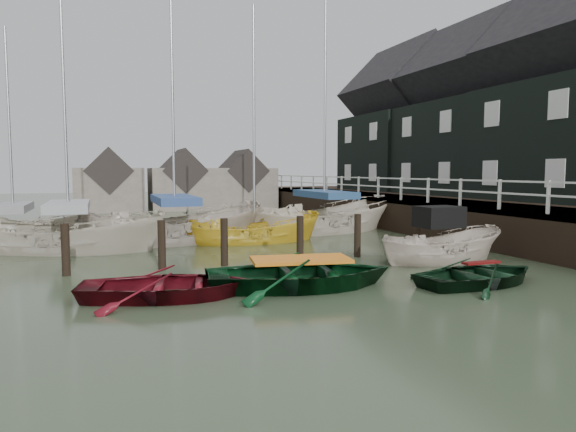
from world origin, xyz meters
name	(u,v)px	position (x,y,z in m)	size (l,w,h in m)	color
ground	(299,283)	(0.00, 0.00, 0.00)	(120.00, 120.00, 0.00)	#2F3B26
pier	(404,213)	(9.48, 10.00, 0.71)	(3.04, 32.00, 2.70)	black
land_strip	(493,224)	(15.00, 10.00, 0.00)	(14.00, 38.00, 1.50)	black
quay_houses	(516,113)	(14.99, 8.66, 5.68)	(6.52, 28.14, 10.01)	black
mooring_pilings	(227,249)	(-1.11, 3.00, 0.50)	(13.72, 0.22, 1.80)	black
far_sheds	(179,184)	(0.83, 26.00, 1.86)	(14.00, 4.08, 4.39)	#665B51
rowboat_red	(170,298)	(-3.21, -0.38, 0.00)	(2.76, 3.87, 0.80)	#550C14
rowboat_green	(301,288)	(-0.15, -0.47, 0.00)	(3.21, 4.49, 0.93)	black
rowboat_dkgreen	(481,284)	(4.18, -1.63, 0.00)	(2.53, 3.54, 0.73)	black
motorboat	(442,259)	(5.19, 1.27, 0.10)	(4.23, 1.63, 2.51)	beige
sailboat_a	(70,249)	(-5.65, 7.57, 0.06)	(7.26, 4.87, 10.59)	beige
sailboat_b	(175,241)	(-1.88, 8.56, 0.06)	(7.56, 3.57, 11.76)	#BFB1A3
sailboat_c	(255,241)	(1.08, 7.60, 0.02)	(5.52, 2.18, 10.14)	gold
sailboat_d	(324,230)	(5.06, 9.76, 0.06)	(7.99, 4.25, 11.78)	beige
sailboat_e	(15,240)	(-7.82, 10.84, 0.06)	(6.18, 3.50, 9.40)	beige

